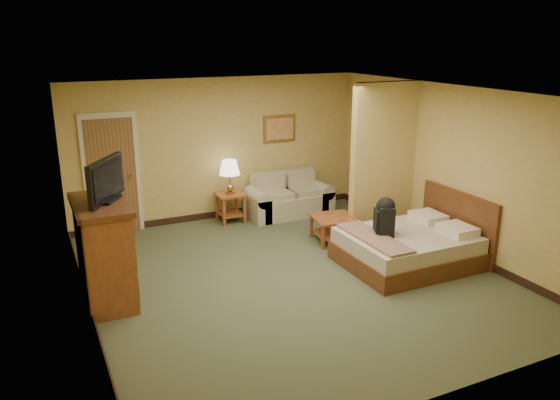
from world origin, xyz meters
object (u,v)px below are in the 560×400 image
coffee_table (333,224)px  bed (411,246)px  loveseat (289,201)px  dresser (104,252)px

coffee_table → bed: bed is taller
loveseat → dresser: size_ratio=1.20×
coffee_table → bed: bearing=-66.0°
loveseat → dresser: bearing=-149.6°
loveseat → bed: size_ratio=0.84×
coffee_table → loveseat: bearing=91.5°
coffee_table → dresser: (-3.72, -0.56, 0.37)m
loveseat → coffee_table: size_ratio=2.09×
loveseat → bed: bearing=-77.9°
loveseat → dresser: (-3.68, -2.16, 0.41)m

